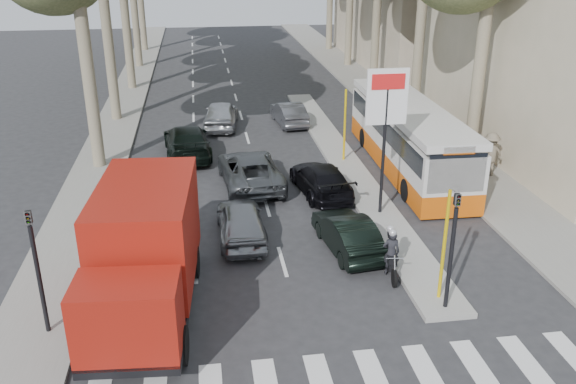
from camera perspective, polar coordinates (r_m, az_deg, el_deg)
The scene contains 19 objects.
ground at distance 18.44m, azimuth 3.16°, elevation -9.31°, with size 120.00×120.00×0.00m, color #28282B.
sidewalk_right at distance 43.12m, azimuth 7.91°, elevation 9.44°, with size 3.20×70.00×0.12m, color gray.
median_left at distance 44.63m, azimuth -14.48°, elevation 9.39°, with size 2.40×64.00×0.12m, color gray.
traffic_island at distance 28.77m, azimuth 5.21°, elevation 2.91°, with size 1.50×26.00×0.16m, color gray.
billboard at distance 22.17m, azimuth 9.11°, elevation 6.53°, with size 1.50×12.10×5.60m.
traffic_light_island at distance 16.91m, azimuth 15.25°, elevation -3.65°, with size 0.16×0.41×3.60m.
traffic_light_left at distance 16.61m, azimuth -22.64°, elevation -5.16°, with size 0.16×0.41×3.60m.
silver_hatchback at distance 21.21m, azimuth -4.40°, elevation -2.74°, with size 1.60×3.99×1.36m, color gray.
dark_hatchback at distance 20.52m, azimuth 5.58°, elevation -3.86°, with size 1.33×3.82×1.26m, color black.
queue_car_a at distance 25.82m, azimuth -3.57°, elevation 2.09°, with size 2.34×5.07×1.41m, color #4C5054.
queue_car_b at distance 24.98m, azimuth 3.10°, elevation 1.22°, with size 1.79×4.40×1.28m, color black.
queue_car_c at distance 34.19m, azimuth -6.29°, elevation 7.24°, with size 1.77×4.39×1.50m, color #A7AAAF.
queue_car_d at distance 34.61m, azimuth 0.08°, elevation 7.38°, with size 1.36×3.91×1.29m, color #4A4C51.
queue_car_e at distance 29.78m, azimuth -9.44°, elevation 4.72°, with size 2.07×5.09×1.48m, color black.
red_truck at distance 17.13m, azimuth -13.26°, elevation -5.42°, with size 2.98×6.78×3.52m.
city_bus at distance 27.97m, azimuth 11.18°, elevation 5.21°, with size 2.67×11.37×2.98m.
motorcycle at distance 19.32m, azimuth 9.53°, elevation -5.52°, with size 0.75×1.88×1.60m.
pedestrian_near at distance 29.20m, azimuth 13.09°, elevation 4.36°, with size 0.89×0.44×1.52m, color #46354F.
pedestrian_far at distance 27.91m, azimuth 18.42°, elevation 3.37°, with size 1.25×0.55×1.93m, color #6E6452.
Camera 1 is at (-3.28, -15.31, 9.74)m, focal length 38.00 mm.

